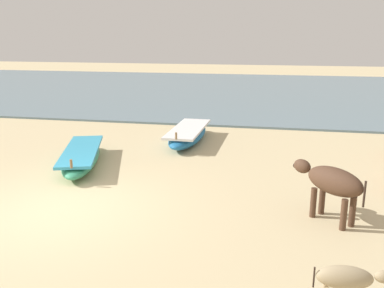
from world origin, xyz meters
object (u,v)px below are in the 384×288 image
(cow_adult_dark, at_px, (332,182))
(calf_near_dun, at_px, (347,279))
(fishing_boat_6, at_px, (82,156))
(fishing_boat_3, at_px, (188,134))

(cow_adult_dark, height_order, calf_near_dun, cow_adult_dark)
(fishing_boat_6, xyz_separation_m, calf_near_dun, (5.87, -4.96, 0.21))
(calf_near_dun, bearing_deg, fishing_boat_6, 136.83)
(fishing_boat_3, distance_m, fishing_boat_6, 3.67)
(fishing_boat_3, height_order, calf_near_dun, fishing_boat_3)
(cow_adult_dark, distance_m, calf_near_dun, 2.72)
(cow_adult_dark, xyz_separation_m, calf_near_dun, (-0.11, -2.70, -0.30))
(fishing_boat_6, xyz_separation_m, cow_adult_dark, (5.99, -2.26, 0.51))
(fishing_boat_3, relative_size, cow_adult_dark, 2.50)
(fishing_boat_6, distance_m, cow_adult_dark, 6.42)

